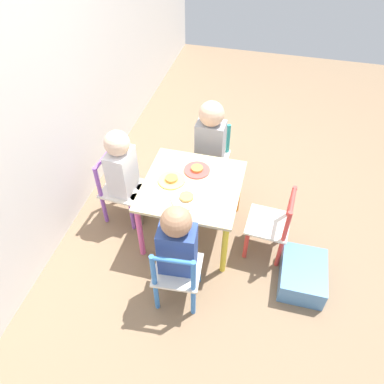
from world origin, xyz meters
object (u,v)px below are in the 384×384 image
(chair_blue, at_px, (177,274))
(plate_right, at_px, (197,170))
(plate_back, at_px, (172,180))
(storage_bin, at_px, (302,275))
(plate_left, at_px, (187,198))
(child_left, at_px, (178,245))
(kids_table, at_px, (192,191))
(chair_teal, at_px, (211,157))
(child_right, at_px, (210,140))
(child_back, at_px, (124,170))
(chair_red, at_px, (272,225))
(chair_purple, at_px, (119,189))

(chair_blue, relative_size, plate_right, 2.99)
(plate_back, bearing_deg, storage_bin, -104.91)
(plate_back, bearing_deg, plate_left, -135.00)
(child_left, bearing_deg, kids_table, -90.00)
(child_left, relative_size, plate_back, 4.25)
(chair_teal, xyz_separation_m, child_right, (-0.06, 0.00, 0.21))
(chair_teal, relative_size, child_back, 0.69)
(chair_blue, bearing_deg, storage_bin, -162.83)
(chair_teal, relative_size, storage_bin, 1.44)
(chair_red, height_order, child_right, child_right)
(chair_blue, bearing_deg, chair_teal, -93.25)
(plate_right, bearing_deg, kids_table, 180.00)
(kids_table, xyz_separation_m, chair_red, (-0.03, -0.52, -0.14))
(chair_red, relative_size, child_back, 0.69)
(child_right, relative_size, child_back, 1.02)
(plate_back, distance_m, storage_bin, 0.99)
(chair_red, relative_size, child_left, 0.69)
(chair_blue, height_order, child_back, child_back)
(child_back, bearing_deg, plate_left, -105.48)
(child_right, distance_m, plate_left, 0.60)
(kids_table, relative_size, chair_blue, 1.20)
(chair_blue, relative_size, chair_purple, 1.00)
(chair_red, relative_size, plate_left, 2.69)
(child_left, xyz_separation_m, child_back, (0.50, 0.50, 0.00))
(chair_red, height_order, storage_bin, chair_red)
(chair_teal, height_order, chair_red, same)
(child_left, bearing_deg, chair_red, -143.32)
(chair_blue, xyz_separation_m, child_back, (0.56, 0.51, 0.19))
(child_left, height_order, child_back, child_back)
(kids_table, bearing_deg, chair_purple, 86.03)
(plate_back, height_order, storage_bin, plate_back)
(chair_red, distance_m, child_left, 0.68)
(kids_table, xyz_separation_m, chair_blue, (-0.52, -0.04, -0.14))
(plate_right, bearing_deg, chair_teal, -2.13)
(plate_left, distance_m, plate_back, 0.19)
(chair_red, distance_m, child_right, 0.74)
(kids_table, bearing_deg, plate_back, 90.00)
(kids_table, xyz_separation_m, child_back, (0.03, 0.46, 0.05))
(plate_back, bearing_deg, kids_table, -90.00)
(chair_blue, xyz_separation_m, plate_right, (0.66, 0.04, 0.21))
(chair_red, distance_m, plate_right, 0.59)
(child_back, relative_size, plate_right, 4.35)
(chair_purple, bearing_deg, child_right, -47.38)
(child_back, distance_m, plate_back, 0.33)
(chair_teal, xyz_separation_m, chair_purple, (-0.49, 0.54, 0.00))
(kids_table, distance_m, plate_right, 0.15)
(chair_teal, xyz_separation_m, storage_bin, (-0.76, -0.74, -0.17))
(chair_purple, distance_m, plate_left, 0.59)
(child_right, bearing_deg, child_back, -136.12)
(plate_back, bearing_deg, chair_purple, 84.71)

